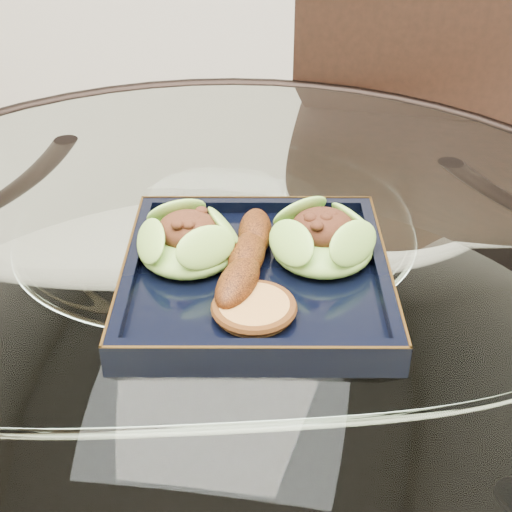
# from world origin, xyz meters

# --- Properties ---
(dining_table) EXTENTS (1.13, 1.13, 0.77)m
(dining_table) POSITION_xyz_m (-0.00, -0.00, 0.60)
(dining_table) COLOR white
(dining_table) RESTS_ON ground
(dining_chair) EXTENTS (0.48, 0.48, 1.03)m
(dining_chair) POSITION_xyz_m (0.23, 0.44, 0.57)
(dining_chair) COLOR black
(dining_chair) RESTS_ON ground
(navy_plate) EXTENTS (0.30, 0.30, 0.02)m
(navy_plate) POSITION_xyz_m (0.05, -0.06, 0.77)
(navy_plate) COLOR black
(navy_plate) RESTS_ON dining_table
(lettuce_wrap_left) EXTENTS (0.12, 0.12, 0.04)m
(lettuce_wrap_left) POSITION_xyz_m (-0.02, -0.04, 0.80)
(lettuce_wrap_left) COLOR #5C922A
(lettuce_wrap_left) RESTS_ON navy_plate
(lettuce_wrap_right) EXTENTS (0.14, 0.14, 0.04)m
(lettuce_wrap_right) POSITION_xyz_m (0.12, -0.02, 0.80)
(lettuce_wrap_right) COLOR #6FA530
(lettuce_wrap_right) RESTS_ON navy_plate
(roasted_plantain) EXTENTS (0.04, 0.17, 0.03)m
(roasted_plantain) POSITION_xyz_m (0.04, -0.05, 0.80)
(roasted_plantain) COLOR #632A0A
(roasted_plantain) RESTS_ON navy_plate
(crumb_patty) EXTENTS (0.08, 0.08, 0.01)m
(crumb_patty) POSITION_xyz_m (0.06, -0.13, 0.79)
(crumb_patty) COLOR #C38441
(crumb_patty) RESTS_ON navy_plate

